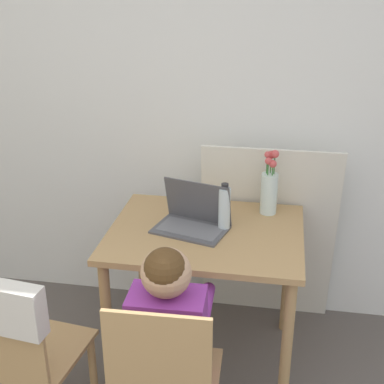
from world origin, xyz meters
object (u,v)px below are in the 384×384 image
at_px(chair_spare, 13,336).
at_px(person_seated, 170,326).
at_px(laptop, 193,218).
at_px(flower_vase, 269,188).
at_px(water_bottle, 224,208).

xyz_separation_m(chair_spare, person_seated, (0.61, 0.10, 0.05)).
bearing_deg(laptop, person_seated, -73.95).
height_order(chair_spare, flower_vase, flower_vase).
bearing_deg(chair_spare, flower_vase, -127.77).
height_order(flower_vase, water_bottle, flower_vase).
bearing_deg(laptop, chair_spare, -114.88).
xyz_separation_m(flower_vase, water_bottle, (-0.20, -0.22, -0.03)).
xyz_separation_m(chair_spare, water_bottle, (0.74, 0.72, 0.28)).
distance_m(person_seated, flower_vase, 0.94).
distance_m(person_seated, laptop, 0.64).
height_order(chair_spare, water_bottle, water_bottle).
relative_size(chair_spare, water_bottle, 3.71).
bearing_deg(flower_vase, person_seated, -111.74).
bearing_deg(person_seated, water_bottle, -104.24).
bearing_deg(laptop, water_bottle, 18.48).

